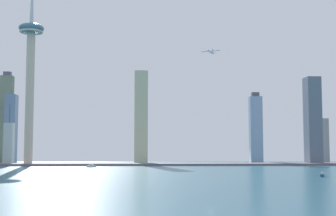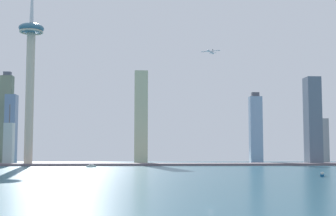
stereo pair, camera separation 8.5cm
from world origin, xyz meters
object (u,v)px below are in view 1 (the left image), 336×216
object	(u,v)px
skyscraper_2	(322,141)
observation_tower	(31,61)
skyscraper_3	(9,144)
skyscraper_1	(313,121)
boat_3	(91,166)
skyscraper_4	(11,129)
airplane	(211,52)
skyscraper_0	(141,117)
skyscraper_6	(256,129)
boat_1	(322,175)
skyscraper_5	(6,119)

from	to	relation	value
skyscraper_2	observation_tower	bearing A→B (deg)	-169.94
skyscraper_2	skyscraper_3	size ratio (longest dim) A/B	0.83
skyscraper_1	observation_tower	bearing A→B (deg)	-177.93
observation_tower	boat_3	size ratio (longest dim) A/B	25.21
skyscraper_1	skyscraper_4	world-z (taller)	skyscraper_1
skyscraper_4	airplane	size ratio (longest dim) A/B	4.09
skyscraper_0	skyscraper_1	xyz separation A→B (m)	(274.81, -44.77, -7.11)
skyscraper_2	skyscraper_6	size ratio (longest dim) A/B	0.62
skyscraper_1	skyscraper_2	bearing A→B (deg)	59.31
skyscraper_2	skyscraper_3	bearing A→B (deg)	-173.48
observation_tower	skyscraper_4	world-z (taller)	observation_tower
skyscraper_6	skyscraper_4	bearing A→B (deg)	-175.59
skyscraper_1	airplane	world-z (taller)	airplane
skyscraper_0	boat_1	world-z (taller)	skyscraper_0
skyscraper_0	skyscraper_3	distance (m)	212.95
skyscraper_5	skyscraper_4	bearing A→B (deg)	-61.38
observation_tower	skyscraper_0	bearing A→B (deg)	19.73
skyscraper_3	skyscraper_6	world-z (taller)	skyscraper_6
observation_tower	skyscraper_4	bearing A→B (deg)	120.59
skyscraper_0	boat_1	distance (m)	423.90
skyscraper_5	airplane	xyz separation A→B (m)	(336.97, -125.01, 96.35)
observation_tower	boat_3	bearing A→B (deg)	-38.87
skyscraper_1	skyscraper_5	world-z (taller)	skyscraper_5
skyscraper_3	skyscraper_5	size ratio (longest dim) A/B	0.60
skyscraper_0	airplane	world-z (taller)	airplane
skyscraper_5	boat_1	distance (m)	585.89
skyscraper_3	skyscraper_4	size ratio (longest dim) A/B	0.82
observation_tower	skyscraper_4	xyz separation A→B (m)	(-46.51, 78.66, -100.62)
skyscraper_4	skyscraper_3	bearing A→B (deg)	-78.37
skyscraper_6	boat_1	distance (m)	444.91
observation_tower	airplane	bearing A→B (deg)	-3.65
boat_3	airplane	distance (m)	252.43
skyscraper_2	skyscraper_3	world-z (taller)	skyscraper_3
skyscraper_5	boat_1	size ratio (longest dim) A/B	14.71
boat_1	boat_3	size ratio (longest dim) A/B	0.86
boat_3	skyscraper_6	bearing A→B (deg)	-5.57
observation_tower	skyscraper_1	distance (m)	453.41
skyscraper_3	skyscraper_6	xyz separation A→B (m)	(411.09, 84.62, 28.14)
skyscraper_4	boat_1	world-z (taller)	skyscraper_4
skyscraper_2	skyscraper_4	distance (m)	533.00
boat_3	skyscraper_3	bearing A→B (deg)	100.97
skyscraper_0	boat_1	size ratio (longest dim) A/B	14.32
observation_tower	skyscraper_3	bearing A→B (deg)	143.40
boat_1	airplane	distance (m)	357.23
skyscraper_0	skyscraper_4	bearing A→B (deg)	175.29
skyscraper_1	skyscraper_2	distance (m)	87.36
skyscraper_3	boat_3	world-z (taller)	skyscraper_3
observation_tower	skyscraper_1	world-z (taller)	observation_tower
skyscraper_5	observation_tower	bearing A→B (deg)	-59.93
skyscraper_1	boat_3	bearing A→B (deg)	-164.08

